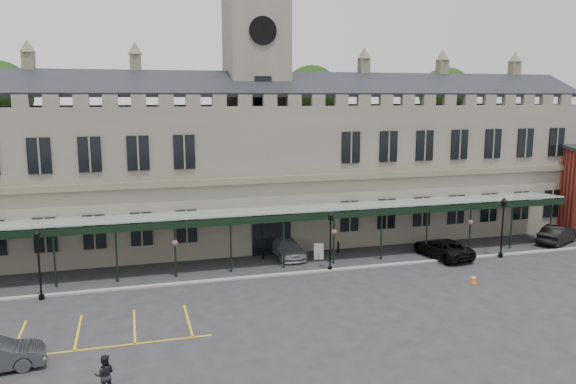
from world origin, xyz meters
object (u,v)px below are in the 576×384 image
object	(u,v)px
lamp_post_right	(503,222)
car_van	(442,248)
lamp_post_mid	(330,236)
lamp_post_left	(39,258)
station_building	(257,169)
car_taxi	(286,248)
traffic_cone	(474,279)
person_b	(105,375)
car_right_b	(558,234)
clock_tower	(256,92)
sign_board	(319,252)

from	to	relation	value
lamp_post_right	car_van	size ratio (longest dim) A/B	0.90
lamp_post_mid	lamp_post_right	xyz separation A→B (m)	(14.39, -0.47, 0.24)
lamp_post_left	station_building	bearing A→B (deg)	33.34
lamp_post_right	car_taxi	size ratio (longest dim) A/B	0.96
traffic_cone	person_b	bearing A→B (deg)	-160.74
lamp_post_left	car_van	world-z (taller)	lamp_post_left
traffic_cone	car_right_b	size ratio (longest dim) A/B	0.13
lamp_post_right	clock_tower	bearing A→B (deg)	148.05
traffic_cone	sign_board	size ratio (longest dim) A/B	0.48
lamp_post_left	sign_board	xyz separation A→B (m)	(19.88, 3.54, -2.09)
lamp_post_right	car_taxi	world-z (taller)	lamp_post_right
lamp_post_left	lamp_post_right	xyz separation A→B (m)	(34.14, 0.11, 0.17)
clock_tower	car_van	bearing A→B (deg)	-36.48
car_right_b	person_b	bearing A→B (deg)	84.36
car_taxi	car_van	xyz separation A→B (m)	(12.00, -3.62, 0.02)
sign_board	car_taxi	world-z (taller)	car_taxi
station_building	car_right_b	xyz separation A→B (m)	(25.00, -8.53, -5.64)
clock_tower	car_right_b	bearing A→B (deg)	-19.02
station_building	car_right_b	distance (m)	27.01
station_building	car_taxi	distance (m)	8.29
clock_tower	lamp_post_left	xyz separation A→B (m)	(-16.63, -11.03, -10.38)
station_building	traffic_cone	distance (m)	20.58
station_building	sign_board	xyz separation A→B (m)	(3.25, -7.40, -5.83)
clock_tower	lamp_post_left	size ratio (longest dim) A/B	5.38
clock_tower	lamp_post_mid	xyz separation A→B (m)	(3.11, -10.44, -10.44)
clock_tower	lamp_post_left	bearing A→B (deg)	-146.45
lamp_post_left	lamp_post_right	size ratio (longest dim) A/B	0.94
person_b	lamp_post_mid	bearing A→B (deg)	-137.28
lamp_post_right	sign_board	bearing A→B (deg)	166.48
car_taxi	lamp_post_left	bearing A→B (deg)	-167.32
car_taxi	lamp_post_mid	bearing A→B (deg)	-67.83
clock_tower	car_taxi	bearing A→B (deg)	-80.53
traffic_cone	car_right_b	distance (m)	15.17
traffic_cone	car_van	size ratio (longest dim) A/B	0.12
sign_board	clock_tower	bearing A→B (deg)	123.46
station_building	lamp_post_left	bearing A→B (deg)	-146.66
clock_tower	person_b	size ratio (longest dim) A/B	13.69
lamp_post_left	car_van	bearing A→B (deg)	2.74
lamp_post_left	traffic_cone	bearing A→B (deg)	-9.69
car_taxi	person_b	size ratio (longest dim) A/B	2.82
person_b	lamp_post_right	bearing A→B (deg)	-155.03
lamp_post_left	lamp_post_right	world-z (taller)	lamp_post_right
lamp_post_right	car_van	world-z (taller)	lamp_post_right
lamp_post_mid	lamp_post_left	bearing A→B (deg)	-178.29
car_taxi	car_right_b	distance (m)	24.14
lamp_post_right	car_van	xyz separation A→B (m)	(-4.50, 1.30, -2.15)
traffic_cone	car_right_b	world-z (taller)	car_right_b
clock_tower	traffic_cone	size ratio (longest dim) A/B	39.40
car_van	person_b	world-z (taller)	person_b
station_building	lamp_post_right	bearing A→B (deg)	-31.74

